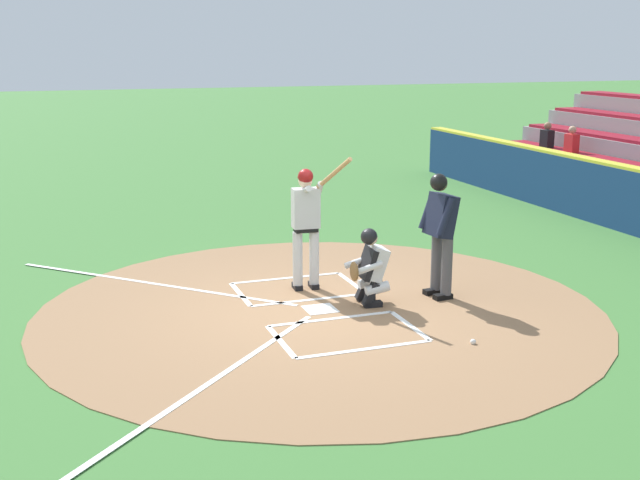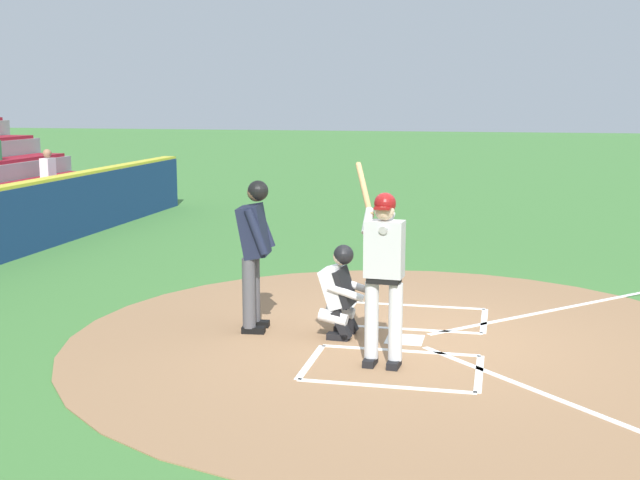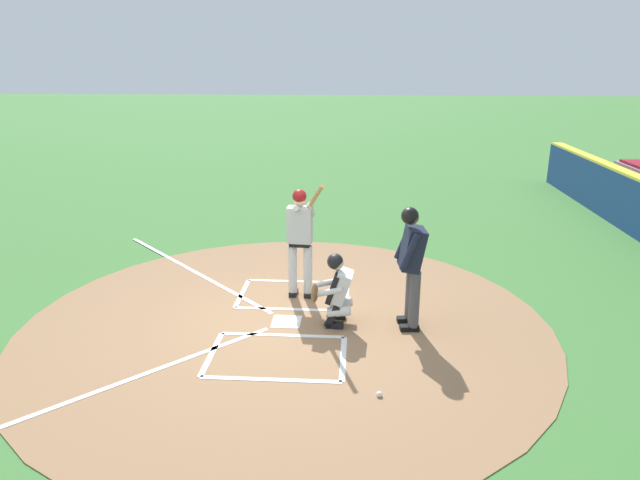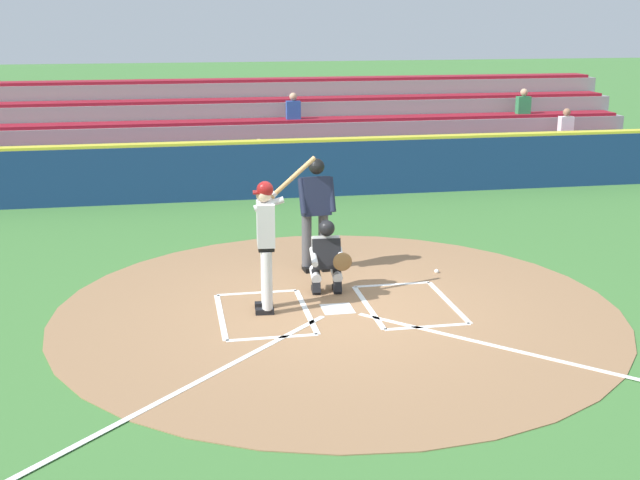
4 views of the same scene
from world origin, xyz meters
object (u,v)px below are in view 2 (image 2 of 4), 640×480
Objects in this scene: baseball at (327,295)px; batter at (383,266)px; catcher at (342,289)px; plate_umpire at (254,245)px.

batter is at bearing 22.91° from baseball.
batter is at bearing 32.60° from catcher.
plate_umpire is 2.22m from baseball.
batter is 3.32m from baseball.
batter is at bearing 59.80° from plate_umpire.
catcher is at bearing -147.40° from batter.
batter reaches higher than baseball.
catcher is 2.09m from baseball.
catcher reaches higher than baseball.
batter is 2.00m from plate_umpire.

